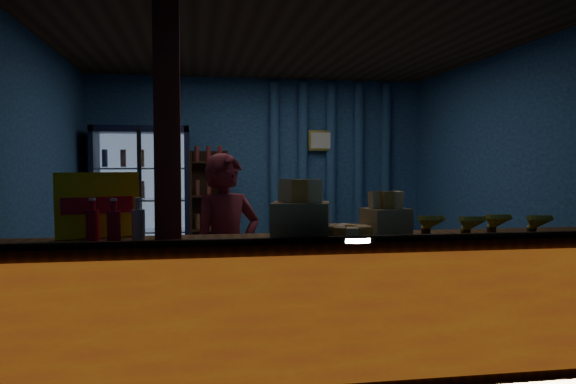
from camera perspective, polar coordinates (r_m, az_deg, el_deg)
The scene contains 17 objects.
ground at distance 5.76m, azimuth -0.34°, elevation -11.51°, with size 4.60×4.60×0.00m, color #515154.
room_walls at distance 5.58m, azimuth -0.35°, elevation 4.28°, with size 4.60×4.60×4.60m.
counter at distance 3.83m, azimuth 4.28°, elevation -11.64°, with size 4.40×0.57×0.99m.
support_post at distance 3.62m, azimuth -12.09°, elevation 0.65°, with size 0.16×0.16×2.60m, color maroon.
beverage_cooler at distance 7.47m, azimuth -14.55°, elevation -1.01°, with size 1.20×0.62×1.90m.
bottle_shelf at distance 7.60m, azimuth -8.04°, elevation -1.93°, with size 0.50×0.28×1.60m.
curtain_folds at distance 7.88m, azimuth 4.38°, elevation 1.94°, with size 1.74×0.14×2.50m.
framed_picture at distance 7.81m, azimuth 3.40°, elevation 5.24°, with size 0.36×0.04×0.28m.
shopkeeper at distance 4.27m, azimuth -6.24°, elevation -6.28°, with size 0.55×0.36×1.51m, color maroon.
green_chair at distance 7.05m, azimuth 4.11°, elevation -6.42°, with size 0.62×0.64×0.58m, color #58B071.
side_table at distance 7.28m, azimuth 2.89°, elevation -6.59°, with size 0.59×0.51×0.55m.
yellow_sign at distance 3.89m, azimuth -18.74°, elevation -1.27°, with size 0.55×0.26×0.43m.
soda_bottles at distance 3.70m, azimuth -17.17°, elevation -3.09°, with size 0.36×0.16×0.27m.
snack_box_left at distance 3.64m, azimuth 1.27°, elevation -2.62°, with size 0.43×0.38×0.39m.
snack_box_centre at distance 3.88m, azimuth 9.93°, elevation -2.78°, with size 0.33×0.29×0.30m.
pastry_tray at distance 3.71m, azimuth 6.07°, elevation -4.24°, with size 0.50×0.50×0.08m.
banana_bunches at distance 4.11m, azimuth 19.08°, elevation -2.98°, with size 0.96×0.28×0.16m.
Camera 1 is at (-0.88, -5.51, 1.44)m, focal length 35.00 mm.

